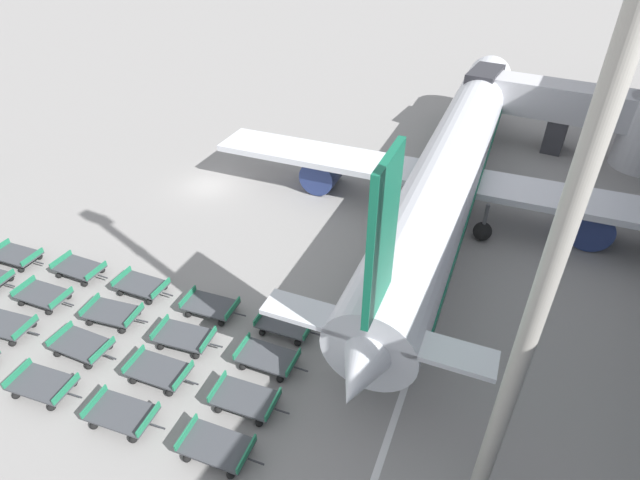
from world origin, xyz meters
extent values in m
plane|color=gray|center=(0.00, 0.00, 0.00)|extent=(500.00, 500.00, 0.00)
cube|color=silver|center=(23.05, 19.44, 4.33)|extent=(14.04, 3.81, 2.77)
cube|color=#2D2D33|center=(16.09, 19.72, 4.33)|extent=(2.60, 4.97, 3.33)
cube|color=#38383D|center=(23.05, 19.44, 1.47)|extent=(1.72, 2.99, 2.95)
cylinder|color=silver|center=(17.21, 5.99, 3.69)|extent=(7.33, 39.57, 4.15)
sphere|color=silver|center=(15.62, 25.61, 3.69)|extent=(3.95, 3.95, 3.95)
cone|color=silver|center=(18.80, -13.63, 3.69)|extent=(4.34, 5.29, 3.95)
cube|color=#146B4C|center=(18.74, -12.85, 8.93)|extent=(0.53, 3.13, 6.32)
cube|color=silver|center=(18.74, -12.89, 4.32)|extent=(9.76, 2.27, 0.24)
cube|color=silver|center=(17.34, 4.42, 2.76)|extent=(34.72, 6.52, 0.44)
cylinder|color=navy|center=(26.60, 5.57, 1.39)|extent=(2.96, 3.67, 2.69)
cylinder|color=navy|center=(8.01, 4.06, 1.39)|extent=(2.96, 3.67, 2.69)
cube|color=#146B4C|center=(17.21, 5.99, 2.97)|extent=(7.09, 35.66, 0.75)
cylinder|color=#56565B|center=(16.22, 18.15, 1.63)|extent=(0.24, 0.24, 2.04)
sphere|color=black|center=(16.22, 18.15, 0.61)|extent=(1.23, 1.23, 1.23)
cylinder|color=#56565B|center=(20.49, 2.30, 1.63)|extent=(0.24, 0.24, 2.04)
sphere|color=black|center=(20.49, 2.30, 0.61)|extent=(1.23, 1.23, 1.23)
cylinder|color=#56565B|center=(14.56, 1.82, 1.63)|extent=(0.24, 0.24, 2.04)
sphere|color=black|center=(14.56, 1.82, 0.61)|extent=(1.23, 1.23, 1.23)
cube|color=#424449|center=(5.38, -19.20, 0.55)|extent=(3.05, 2.03, 0.10)
cube|color=#237F56|center=(6.74, -19.00, 0.76)|extent=(0.32, 1.63, 0.32)
cube|color=#237F56|center=(4.01, -19.40, 0.76)|extent=(0.32, 1.63, 0.32)
cube|color=#333338|center=(7.13, -18.94, 0.43)|extent=(0.70, 0.16, 0.06)
sphere|color=black|center=(6.46, -19.74, 0.18)|extent=(0.36, 0.36, 0.36)
sphere|color=black|center=(6.26, -18.37, 0.18)|extent=(0.36, 0.36, 0.36)
sphere|color=black|center=(4.50, -20.03, 0.18)|extent=(0.36, 0.36, 0.36)
sphere|color=black|center=(4.29, -18.66, 0.18)|extent=(0.36, 0.36, 0.36)
cube|color=#424449|center=(9.74, -18.72, 0.55)|extent=(3.04, 2.02, 0.10)
cube|color=#237F56|center=(11.11, -18.53, 0.76)|extent=(0.31, 1.63, 0.32)
cube|color=#237F56|center=(8.38, -18.92, 0.76)|extent=(0.31, 1.63, 0.32)
cube|color=#333338|center=(11.49, -18.47, 0.43)|extent=(0.70, 0.16, 0.06)
sphere|color=black|center=(10.82, -19.27, 0.18)|extent=(0.36, 0.36, 0.36)
sphere|color=black|center=(10.63, -17.89, 0.18)|extent=(0.36, 0.36, 0.36)
sphere|color=black|center=(8.86, -19.55, 0.18)|extent=(0.36, 0.36, 0.36)
sphere|color=black|center=(8.66, -18.18, 0.18)|extent=(0.36, 0.36, 0.36)
cube|color=#424449|center=(14.28, -18.12, 0.55)|extent=(3.00, 1.94, 0.10)
cube|color=#237F56|center=(15.65, -17.97, 0.76)|extent=(0.27, 1.63, 0.32)
cube|color=#237F56|center=(12.91, -18.28, 0.76)|extent=(0.27, 1.63, 0.32)
cube|color=#333338|center=(16.03, -17.92, 0.43)|extent=(0.70, 0.14, 0.06)
sphere|color=black|center=(15.34, -18.70, 0.18)|extent=(0.36, 0.36, 0.36)
sphere|color=black|center=(15.18, -17.32, 0.18)|extent=(0.36, 0.36, 0.36)
sphere|color=black|center=(13.37, -18.93, 0.18)|extent=(0.36, 0.36, 0.36)
sphere|color=black|center=(13.21, -17.55, 0.18)|extent=(0.36, 0.36, 0.36)
cube|color=#424449|center=(0.38, -17.49, 0.55)|extent=(3.07, 2.09, 0.10)
cube|color=#237F56|center=(1.74, -17.26, 0.76)|extent=(0.35, 1.62, 0.32)
cube|color=#333338|center=(2.12, -17.19, 0.43)|extent=(0.70, 0.18, 0.06)
sphere|color=black|center=(1.48, -18.01, 0.18)|extent=(0.36, 0.36, 0.36)
sphere|color=black|center=(1.24, -16.64, 0.18)|extent=(0.36, 0.36, 0.36)
sphere|color=black|center=(-0.71, -16.97, 0.18)|extent=(0.36, 0.36, 0.36)
cube|color=#424449|center=(5.04, -16.69, 0.55)|extent=(2.94, 1.82, 0.10)
cube|color=#237F56|center=(6.42, -16.60, 0.76)|extent=(0.19, 1.63, 0.32)
cube|color=#237F56|center=(3.67, -16.79, 0.76)|extent=(0.19, 1.63, 0.32)
cube|color=#333338|center=(6.81, -16.57, 0.43)|extent=(0.70, 0.11, 0.06)
sphere|color=black|center=(6.08, -17.32, 0.18)|extent=(0.36, 0.36, 0.36)
sphere|color=black|center=(5.99, -15.93, 0.18)|extent=(0.36, 0.36, 0.36)
sphere|color=black|center=(4.10, -17.45, 0.18)|extent=(0.36, 0.36, 0.36)
sphere|color=black|center=(4.00, -16.07, 0.18)|extent=(0.36, 0.36, 0.36)
cube|color=#424449|center=(9.53, -16.19, 0.55)|extent=(3.00, 1.94, 0.10)
cube|color=#237F56|center=(10.90, -16.04, 0.76)|extent=(0.26, 1.63, 0.32)
cube|color=#237F56|center=(8.16, -16.35, 0.76)|extent=(0.26, 1.63, 0.32)
cube|color=#333338|center=(11.29, -16.00, 0.43)|extent=(0.70, 0.14, 0.06)
sphere|color=black|center=(10.59, -16.77, 0.18)|extent=(0.36, 0.36, 0.36)
sphere|color=black|center=(10.44, -15.39, 0.18)|extent=(0.36, 0.36, 0.36)
sphere|color=black|center=(8.62, -17.00, 0.18)|extent=(0.36, 0.36, 0.36)
sphere|color=black|center=(8.46, -15.62, 0.18)|extent=(0.36, 0.36, 0.36)
cube|color=#424449|center=(14.00, -15.67, 0.55)|extent=(3.01, 1.96, 0.10)
cube|color=#237F56|center=(15.37, -15.51, 0.76)|extent=(0.28, 1.63, 0.32)
cube|color=#237F56|center=(12.64, -15.84, 0.76)|extent=(0.28, 1.63, 0.32)
cube|color=#333338|center=(15.76, -15.46, 0.43)|extent=(0.70, 0.14, 0.06)
sphere|color=black|center=(15.07, -16.24, 0.18)|extent=(0.36, 0.36, 0.36)
sphere|color=black|center=(14.91, -14.86, 0.18)|extent=(0.36, 0.36, 0.36)
sphere|color=black|center=(13.10, -16.48, 0.18)|extent=(0.36, 0.36, 0.36)
sphere|color=black|center=(12.93, -15.11, 0.18)|extent=(0.36, 0.36, 0.36)
cube|color=#237F56|center=(-2.79, -15.31, 0.76)|extent=(0.30, 1.63, 0.32)
cube|color=#333338|center=(-2.40, -15.25, 0.43)|extent=(0.70, 0.16, 0.06)
sphere|color=black|center=(-3.27, -14.67, 0.18)|extent=(0.36, 0.36, 0.36)
cube|color=#424449|center=(0.14, -15.01, 0.55)|extent=(2.99, 1.91, 0.10)
cube|color=#237F56|center=(1.51, -14.87, 0.76)|extent=(0.24, 1.63, 0.32)
cube|color=#237F56|center=(-1.24, -15.15, 0.76)|extent=(0.24, 1.63, 0.32)
cube|color=#333338|center=(1.90, -14.83, 0.43)|extent=(0.70, 0.13, 0.06)
sphere|color=black|center=(1.19, -15.60, 0.18)|extent=(0.36, 0.36, 0.36)
sphere|color=black|center=(1.05, -14.22, 0.18)|extent=(0.36, 0.36, 0.36)
sphere|color=black|center=(-0.78, -15.80, 0.18)|extent=(0.36, 0.36, 0.36)
sphere|color=black|center=(-0.92, -14.42, 0.18)|extent=(0.36, 0.36, 0.36)
cube|color=#424449|center=(4.66, -14.32, 0.55)|extent=(3.08, 2.11, 0.10)
cube|color=#237F56|center=(6.02, -14.08, 0.76)|extent=(0.37, 1.62, 0.32)
cube|color=#237F56|center=(3.30, -14.57, 0.76)|extent=(0.37, 1.62, 0.32)
cube|color=#333338|center=(6.40, -14.01, 0.43)|extent=(0.70, 0.18, 0.06)
sphere|color=black|center=(5.76, -14.83, 0.18)|extent=(0.36, 0.36, 0.36)
sphere|color=black|center=(5.51, -13.46, 0.18)|extent=(0.36, 0.36, 0.36)
sphere|color=black|center=(3.81, -15.18, 0.18)|extent=(0.36, 0.36, 0.36)
sphere|color=black|center=(3.56, -13.82, 0.18)|extent=(0.36, 0.36, 0.36)
cube|color=#424449|center=(9.17, -13.94, 0.55)|extent=(3.07, 2.08, 0.10)
cube|color=#237F56|center=(10.53, -13.71, 0.76)|extent=(0.35, 1.62, 0.32)
cube|color=#237F56|center=(7.81, -14.16, 0.76)|extent=(0.35, 1.62, 0.32)
cube|color=#333338|center=(10.91, -13.65, 0.43)|extent=(0.70, 0.17, 0.06)
sphere|color=black|center=(10.26, -14.46, 0.18)|extent=(0.36, 0.36, 0.36)
sphere|color=black|center=(10.03, -13.09, 0.18)|extent=(0.36, 0.36, 0.36)
sphere|color=black|center=(8.30, -14.79, 0.18)|extent=(0.36, 0.36, 0.36)
sphere|color=black|center=(8.07, -13.42, 0.18)|extent=(0.36, 0.36, 0.36)
cube|color=#424449|center=(13.62, -13.21, 0.55)|extent=(2.97, 1.88, 0.10)
cube|color=#237F56|center=(14.99, -13.09, 0.76)|extent=(0.23, 1.63, 0.32)
cube|color=#237F56|center=(12.25, -13.33, 0.76)|extent=(0.23, 1.63, 0.32)
cube|color=#333338|center=(15.38, -13.05, 0.43)|extent=(0.70, 0.12, 0.06)
sphere|color=black|center=(14.67, -13.81, 0.18)|extent=(0.36, 0.36, 0.36)
sphere|color=black|center=(14.55, -12.43, 0.18)|extent=(0.36, 0.36, 0.36)
sphere|color=black|center=(12.69, -13.99, 0.18)|extent=(0.36, 0.36, 0.36)
sphere|color=black|center=(12.57, -12.61, 0.18)|extent=(0.36, 0.36, 0.36)
cube|color=#424449|center=(-4.50, -13.25, 0.55)|extent=(3.00, 1.93, 0.10)
cube|color=#237F56|center=(-3.13, -13.10, 0.76)|extent=(0.25, 1.63, 0.32)
cube|color=#333338|center=(-2.74, -13.06, 0.43)|extent=(0.70, 0.13, 0.06)
sphere|color=black|center=(-3.44, -13.83, 0.18)|extent=(0.36, 0.36, 0.36)
sphere|color=black|center=(-3.59, -12.45, 0.18)|extent=(0.36, 0.36, 0.36)
sphere|color=black|center=(-5.56, -12.67, 0.18)|extent=(0.36, 0.36, 0.36)
cube|color=#424449|center=(-0.02, -12.40, 0.55)|extent=(2.94, 1.82, 0.10)
cube|color=#237F56|center=(1.35, -12.31, 0.76)|extent=(0.19, 1.63, 0.32)
cube|color=#237F56|center=(-1.40, -12.49, 0.76)|extent=(0.19, 1.63, 0.32)
cube|color=#333338|center=(1.74, -12.28, 0.43)|extent=(0.70, 0.11, 0.06)
sphere|color=black|center=(1.01, -13.03, 0.18)|extent=(0.36, 0.36, 0.36)
sphere|color=black|center=(0.92, -11.64, 0.18)|extent=(0.36, 0.36, 0.36)
sphere|color=black|center=(-0.97, -13.16, 0.18)|extent=(0.36, 0.36, 0.36)
sphere|color=black|center=(-1.06, -11.77, 0.18)|extent=(0.36, 0.36, 0.36)
cube|color=#424449|center=(4.41, -11.91, 0.55)|extent=(2.96, 1.86, 0.10)
cube|color=#237F56|center=(5.78, -11.80, 0.76)|extent=(0.21, 1.63, 0.32)
cube|color=#237F56|center=(3.03, -12.02, 0.76)|extent=(0.21, 1.63, 0.32)
cube|color=#333338|center=(6.17, -11.77, 0.43)|extent=(0.70, 0.12, 0.06)
sphere|color=black|center=(5.45, -12.52, 0.18)|extent=(0.36, 0.36, 0.36)
sphere|color=black|center=(5.34, -11.14, 0.18)|extent=(0.36, 0.36, 0.36)
sphere|color=black|center=(3.48, -12.68, 0.18)|extent=(0.36, 0.36, 0.36)
sphere|color=black|center=(3.36, -11.30, 0.18)|extent=(0.36, 0.36, 0.36)
cube|color=#424449|center=(8.93, -11.50, 0.55)|extent=(3.02, 1.98, 0.10)
cube|color=#237F56|center=(10.30, -11.33, 0.76)|extent=(0.29, 1.63, 0.32)
cube|color=#237F56|center=(7.57, -11.68, 0.76)|extent=(0.29, 1.63, 0.32)
cube|color=#333338|center=(10.69, -11.28, 0.43)|extent=(0.70, 0.15, 0.06)
sphere|color=black|center=(10.01, -12.07, 0.18)|extent=(0.36, 0.36, 0.36)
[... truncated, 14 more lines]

